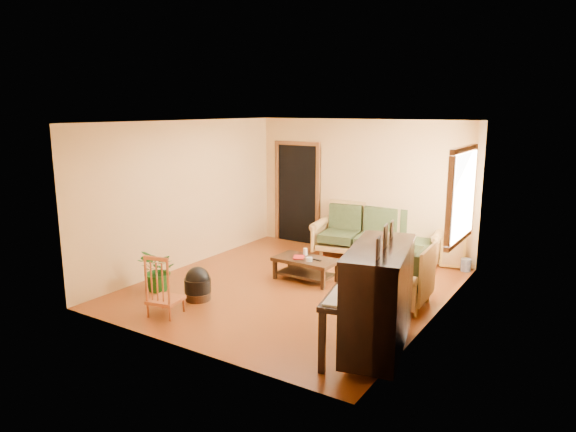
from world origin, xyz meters
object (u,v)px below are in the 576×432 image
Objects in this scene: armchair at (401,275)px; footstool at (198,288)px; red_chair at (165,284)px; sofa at (376,233)px; potted_plant at (159,270)px; coffee_table at (306,269)px; piano at (378,301)px; ceramic_crock at (466,265)px.

armchair is 2.33× the size of footstool.
red_chair is (0.01, -0.66, 0.25)m from footstool.
sofa is 4.06m from potted_plant.
red_chair is at bearing -38.77° from potted_plant.
piano is at bearing -41.75° from coffee_table.
coffee_table is 2.87m from ceramic_crock.
armchair is at bearing 23.22° from potted_plant.
ceramic_crock is 5.22m from potted_plant.
footstool is 4.67m from ceramic_crock.
sofa is 2.26× the size of coffee_table.
ceramic_crock is (0.09, 3.74, -0.54)m from piano.
footstool is at bearing -130.36° from ceramic_crock.
coffee_table is 2.75m from piano.
footstool is 1.77× the size of ceramic_crock.
footstool is 0.58× the size of potted_plant.
ceramic_crock is (0.40, 2.15, -0.35)m from armchair.
red_chair is at bearing -111.36° from coffee_table.
ceramic_crock is 0.33× the size of potted_plant.
red_chair is at bearing 176.53° from piano.
piano is at bearing -82.03° from armchair.
red_chair is (-1.38, -4.05, -0.07)m from sofa.
potted_plant is (-0.77, 0.62, -0.10)m from red_chair.
sofa is at bearing 118.56° from armchair.
potted_plant is at bearing -130.87° from sofa.
potted_plant reaches higher than ceramic_crock.
armchair is 3.33m from red_chair.
armchair is 2.99m from footstool.
piano reaches higher than coffee_table.
piano is at bearing -91.42° from ceramic_crock.
piano is at bearing -2.71° from red_chair.
coffee_table is (-0.49, -1.77, -0.31)m from sofa.
ceramic_crock is at bearing -3.07° from sofa.
potted_plant is (-3.69, 0.14, -0.31)m from piano.
footstool is at bearing 79.11° from red_chair.
armchair is at bearing -67.21° from sofa.
coffee_table is at bearing -114.33° from sofa.
coffee_table is 2.63× the size of footstool.
footstool is (-1.40, -3.39, -0.32)m from sofa.
ceramic_crock is (1.63, 0.16, -0.39)m from sofa.
coffee_table is 4.67× the size of ceramic_crock.
coffee_table is 1.13× the size of armchair.
armchair is (1.22, -1.99, -0.04)m from sofa.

